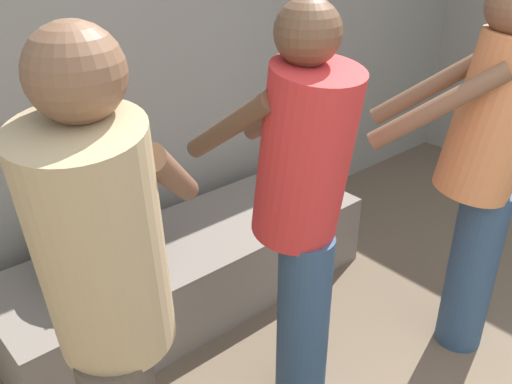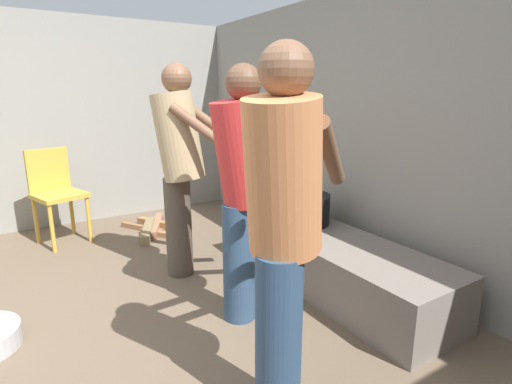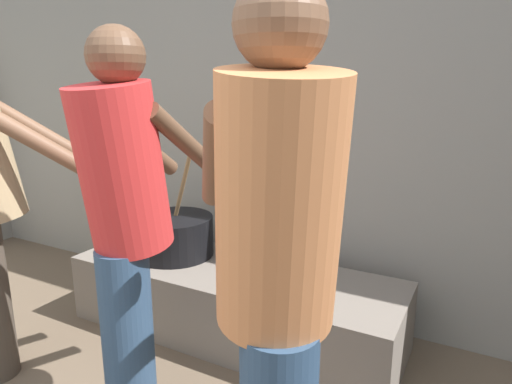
# 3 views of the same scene
# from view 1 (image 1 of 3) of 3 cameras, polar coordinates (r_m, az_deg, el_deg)

# --- Properties ---
(block_enclosure_rear) EXTENTS (5.67, 0.20, 2.15)m
(block_enclosure_rear) POSITION_cam_1_polar(r_m,az_deg,el_deg) (2.82, -13.38, 12.20)
(block_enclosure_rear) COLOR gray
(block_enclosure_rear) RESTS_ON ground_plane
(hearth_ledge) EXTENTS (1.83, 0.60, 0.38)m
(hearth_ledge) POSITION_cam_1_polar(r_m,az_deg,el_deg) (2.78, -6.71, -7.85)
(hearth_ledge) COLOR slate
(hearth_ledge) RESTS_ON ground_plane
(cooking_pot_main) EXTENTS (0.45, 0.45, 0.68)m
(cooking_pot_main) POSITION_cam_1_polar(r_m,az_deg,el_deg) (2.46, -15.26, -5.26)
(cooking_pot_main) COLOR black
(cooking_pot_main) RESTS_ON hearth_ledge
(cook_in_orange_shirt) EXTENTS (0.65, 0.72, 1.58)m
(cook_in_orange_shirt) POSITION_cam_1_polar(r_m,az_deg,el_deg) (2.34, 22.43, 3.15)
(cook_in_orange_shirt) COLOR navy
(cook_in_orange_shirt) RESTS_ON ground_plane
(cook_in_red_shirt) EXTENTS (0.35, 0.65, 1.55)m
(cook_in_red_shirt) POSITION_cam_1_polar(r_m,az_deg,el_deg) (1.91, 4.72, -0.85)
(cook_in_red_shirt) COLOR navy
(cook_in_red_shirt) RESTS_ON ground_plane
(cook_in_tan_shirt) EXTENTS (0.69, 0.70, 1.59)m
(cook_in_tan_shirt) POSITION_cam_1_polar(r_m,az_deg,el_deg) (1.46, -14.74, -10.71)
(cook_in_tan_shirt) COLOR #4C4238
(cook_in_tan_shirt) RESTS_ON ground_plane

